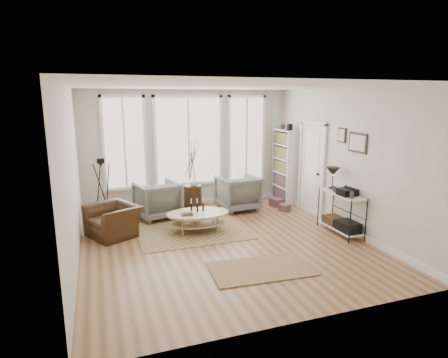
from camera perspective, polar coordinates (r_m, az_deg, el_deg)
name	(u,v)px	position (r m, az deg, el deg)	size (l,w,h in m)	color
room	(225,169)	(6.86, 0.14, 1.59)	(5.50, 5.54, 2.90)	#9B714D
bay_window	(189,143)	(9.38, -5.40, 5.55)	(4.14, 0.12, 2.24)	tan
door	(312,166)	(9.02, 13.22, 1.89)	(0.09, 1.06, 2.22)	silver
bookcase	(285,166)	(9.89, 9.22, 1.98)	(0.31, 0.85, 2.06)	white
low_shelf	(341,209)	(7.89, 17.40, -4.39)	(0.38, 1.08, 1.30)	white
wall_art	(353,141)	(7.77, 19.11, 5.53)	(0.04, 0.88, 0.44)	black
rug_main	(193,231)	(7.82, -4.80, -7.91)	(2.24, 1.68, 0.01)	brown
rug_runner	(261,269)	(6.20, 5.70, -13.43)	(1.64, 0.91, 0.01)	brown
coffee_table	(198,217)	(7.71, -4.03, -5.74)	(1.33, 0.89, 0.59)	tan
armchair_left	(157,200)	(8.68, -10.16, -3.15)	(0.89, 0.92, 0.84)	slate
armchair_right	(238,193)	(9.16, 2.10, -2.10)	(0.91, 0.93, 0.85)	slate
side_table	(192,176)	(8.96, -4.83, 0.42)	(0.43, 0.43, 1.79)	#3B2213
vase	(194,181)	(8.89, -4.60, -0.32)	(0.24, 0.24, 0.25)	silver
accent_chair	(113,220)	(7.80, -16.58, -6.07)	(0.84, 0.96, 0.62)	#3B2213
tripod_camera	(103,193)	(8.61, -18.00, -2.07)	(0.50, 0.50, 1.42)	black
book_stack_near	(276,202)	(9.60, 8.00, -3.55)	(0.24, 0.31, 0.20)	brown
book_stack_far	(284,208)	(9.25, 9.18, -4.32)	(0.20, 0.25, 0.16)	brown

